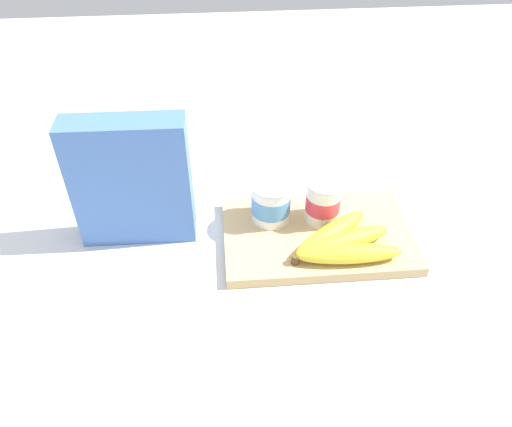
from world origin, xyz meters
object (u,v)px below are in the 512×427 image
at_px(yogurt_cup_front, 271,202).
at_px(banana_bunch, 341,243).
at_px(cutting_board, 318,235).
at_px(cereal_box, 132,182).
at_px(yogurt_cup_back, 323,201).

xyz_separation_m(yogurt_cup_front, banana_bunch, (0.11, -0.09, -0.02)).
distance_m(cutting_board, cereal_box, 0.35).
bearing_deg(banana_bunch, cereal_box, 165.07).
xyz_separation_m(yogurt_cup_back, banana_bunch, (0.02, -0.09, -0.03)).
distance_m(cereal_box, yogurt_cup_back, 0.34).
bearing_deg(cutting_board, yogurt_cup_front, 152.87).
distance_m(cereal_box, banana_bunch, 0.38).
bearing_deg(yogurt_cup_back, cereal_box, 178.42).
xyz_separation_m(yogurt_cup_front, yogurt_cup_back, (0.09, -0.01, 0.00)).
xyz_separation_m(cereal_box, yogurt_cup_back, (0.34, -0.01, -0.06)).
height_order(cutting_board, yogurt_cup_back, yogurt_cup_back).
bearing_deg(cereal_box, banana_bunch, 165.97).
bearing_deg(yogurt_cup_back, yogurt_cup_front, 174.09).
bearing_deg(yogurt_cup_front, cutting_board, -27.13).
relative_size(yogurt_cup_front, yogurt_cup_back, 0.94).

